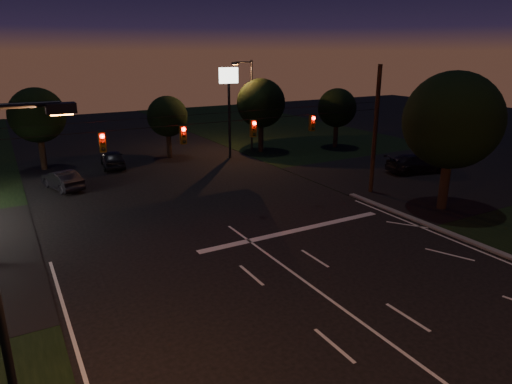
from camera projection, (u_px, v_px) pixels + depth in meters
ground at (415, 361)px, 15.14m from camera, size 140.00×140.00×0.00m
cross_street_right at (434, 175)px, 37.83m from camera, size 20.00×16.00×0.02m
stop_bar at (295, 231)px, 26.11m from camera, size 12.00×0.50×0.01m
utility_pole_right at (370, 192)px, 33.25m from camera, size 0.30×0.30×9.00m
signal_span at (220, 131)px, 25.95m from camera, size 24.00×0.40×1.56m
pole_sign_right at (229, 92)px, 41.99m from camera, size 1.80×0.30×8.40m
street_light_left at (6, 272)px, 9.97m from camera, size 2.20×0.35×9.00m
street_light_right_far at (249, 99)px, 45.47m from camera, size 2.20×0.35×9.00m
tree_right_near at (450, 121)px, 28.26m from camera, size 6.00×6.00×8.76m
tree_far_b at (37, 116)px, 38.40m from camera, size 4.60×4.60×6.98m
tree_far_c at (167, 117)px, 42.92m from camera, size 3.80×3.80×5.86m
tree_far_d at (260, 104)px, 45.24m from camera, size 4.80×4.80×7.30m
tree_far_e at (336, 108)px, 47.52m from camera, size 4.00×4.00×6.18m
car_oncoming_a at (113, 159)px, 40.04m from camera, size 2.37×4.75×1.55m
car_oncoming_b at (62, 180)px, 33.76m from camera, size 2.68×4.58×1.43m
car_cross at (417, 164)px, 38.33m from camera, size 5.73×3.36×1.56m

